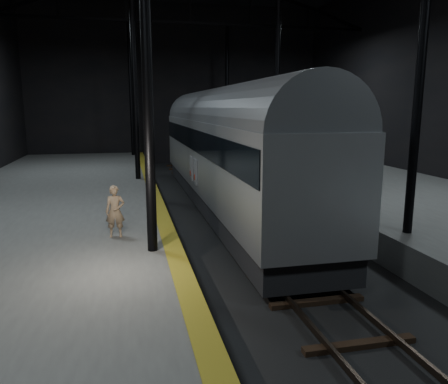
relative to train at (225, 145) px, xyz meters
name	(u,v)px	position (x,y,z in m)	size (l,w,h in m)	color
ground	(249,235)	(0.00, -4.10, -3.05)	(44.00, 44.00, 0.00)	black
platform_left	(34,235)	(-7.50, -4.10, -2.55)	(9.00, 43.80, 1.00)	#4F4F4C
platform_right	(425,212)	(7.50, -4.10, -2.55)	(9.00, 43.80, 1.00)	#4F4F4C
tactile_strip	(161,213)	(-3.25, -4.10, -2.04)	(0.50, 43.80, 0.01)	olive
track	(249,233)	(0.00, -4.10, -2.98)	(2.40, 43.00, 0.24)	#3F3328
train	(225,145)	(0.00, 0.00, 0.00)	(3.06, 20.43, 5.46)	#A1A3A9
woman	(115,211)	(-4.76, -6.63, -1.29)	(0.55, 0.36, 1.51)	tan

